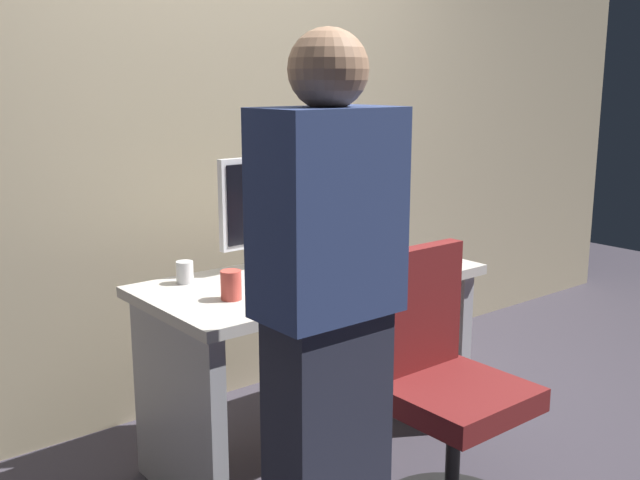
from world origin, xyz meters
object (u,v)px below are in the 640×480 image
office_chair (442,399)px  keyboard (321,283)px  book_stack (362,243)px  mouse (386,268)px  cup_near_keyboard (231,285)px  person_at_desk (328,317)px  monitor (277,204)px  cell_phone (427,267)px  desk (312,332)px  cup_by_monitor (185,272)px

office_chair → keyboard: bearing=104.7°
keyboard → book_stack: size_ratio=2.05×
mouse → keyboard: bearing=177.1°
mouse → cup_near_keyboard: (-0.68, 0.07, 0.03)m
person_at_desk → monitor: size_ratio=3.03×
person_at_desk → cell_phone: bearing=26.7°
desk → cell_phone: size_ratio=9.30×
monitor → book_stack: monitor is taller
keyboard → book_stack: 0.58m
monitor → cell_phone: size_ratio=3.75×
desk → monitor: size_ratio=2.48×
monitor → mouse: size_ratio=5.41×
office_chair → cup_by_monitor: office_chair is taller
office_chair → mouse: (0.19, 0.48, 0.34)m
person_at_desk → keyboard: (0.40, 0.52, -0.08)m
mouse → book_stack: size_ratio=0.48×
book_stack → cup_by_monitor: bearing=177.5°
mouse → cup_by_monitor: cup_by_monitor is taller
keyboard → cup_near_keyboard: (-0.36, 0.06, 0.04)m
office_chair → book_stack: bearing=66.3°
monitor → cup_by_monitor: 0.48m
person_at_desk → cup_near_keyboard: person_at_desk is taller
mouse → cup_near_keyboard: size_ratio=0.97×
monitor → cup_near_keyboard: size_ratio=5.23×
desk → cell_phone: cell_phone is taller
person_at_desk → book_stack: 1.22m
office_chair → monitor: (-0.08, 0.85, 0.58)m
office_chair → keyboard: size_ratio=2.19×
cup_near_keyboard → cup_by_monitor: (-0.02, 0.29, -0.01)m
monitor → keyboard: monitor is taller
monitor → book_stack: (0.43, -0.04, -0.22)m
mouse → cell_phone: bearing=-18.5°
cup_by_monitor → cup_near_keyboard: bearing=-85.5°
desk → keyboard: size_ratio=3.11×
desk → book_stack: bearing=22.3°
desk → person_at_desk: (-0.46, -0.66, 0.33)m
desk → cup_by_monitor: 0.57m
mouse → book_stack: book_stack is taller
book_stack → keyboard: bearing=-147.5°
desk → keyboard: (-0.06, -0.14, 0.25)m
desk → monitor: monitor is taller
person_at_desk → keyboard: 0.66m
cup_near_keyboard → cell_phone: cup_near_keyboard is taller
cell_phone → keyboard: bearing=151.1°
person_at_desk → monitor: person_at_desk is taller
office_chair → mouse: office_chair is taller
desk → office_chair: (0.07, -0.64, -0.08)m
monitor → keyboard: size_ratio=1.26×
keyboard → cup_near_keyboard: cup_near_keyboard is taller
person_at_desk → cup_by_monitor: size_ratio=19.39×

